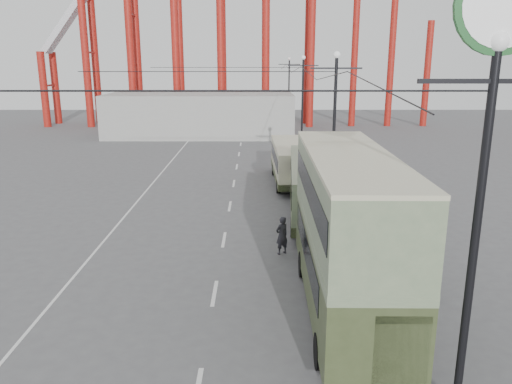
{
  "coord_description": "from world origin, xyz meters",
  "views": [
    {
      "loc": [
        0.58,
        -13.71,
        8.7
      ],
      "look_at": [
        0.62,
        8.04,
        3.0
      ],
      "focal_mm": 35.0,
      "sensor_mm": 36.0,
      "label": 1
    }
  ],
  "objects_px": {
    "single_decker_cream": "(290,161)",
    "double_decker_bus": "(347,226)",
    "pedestrian": "(282,235)",
    "single_decker_green": "(313,185)",
    "lamp_post_near": "(491,102)"
  },
  "relations": [
    {
      "from": "lamp_post_near",
      "to": "double_decker_bus",
      "type": "height_order",
      "value": "lamp_post_near"
    },
    {
      "from": "double_decker_bus",
      "to": "pedestrian",
      "type": "relative_size",
      "value": 5.95
    },
    {
      "from": "pedestrian",
      "to": "lamp_post_near",
      "type": "bearing_deg",
      "value": 75.02
    },
    {
      "from": "single_decker_green",
      "to": "pedestrian",
      "type": "height_order",
      "value": "single_decker_green"
    },
    {
      "from": "double_decker_bus",
      "to": "single_decker_cream",
      "type": "bearing_deg",
      "value": 92.46
    },
    {
      "from": "single_decker_cream",
      "to": "double_decker_bus",
      "type": "bearing_deg",
      "value": -89.4
    },
    {
      "from": "single_decker_green",
      "to": "pedestrian",
      "type": "distance_m",
      "value": 6.51
    },
    {
      "from": "single_decker_cream",
      "to": "pedestrian",
      "type": "xyz_separation_m",
      "value": [
        -1.34,
        -14.09,
        -0.73
      ]
    },
    {
      "from": "single_decker_cream",
      "to": "pedestrian",
      "type": "distance_m",
      "value": 14.18
    },
    {
      "from": "lamp_post_near",
      "to": "single_decker_cream",
      "type": "distance_m",
      "value": 26.06
    },
    {
      "from": "lamp_post_near",
      "to": "single_decker_green",
      "type": "xyz_separation_m",
      "value": [
        -1.66,
        17.18,
        -6.06
      ]
    },
    {
      "from": "lamp_post_near",
      "to": "double_decker_bus",
      "type": "bearing_deg",
      "value": 108.63
    },
    {
      "from": "pedestrian",
      "to": "single_decker_cream",
      "type": "bearing_deg",
      "value": -129.26
    },
    {
      "from": "lamp_post_near",
      "to": "single_decker_green",
      "type": "bearing_deg",
      "value": 95.52
    },
    {
      "from": "single_decker_green",
      "to": "double_decker_bus",
      "type": "bearing_deg",
      "value": -87.26
    }
  ]
}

